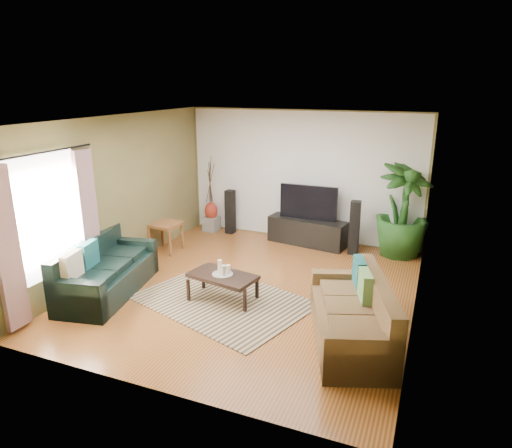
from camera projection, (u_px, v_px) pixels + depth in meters
The scene contains 28 objects.
floor at pixel (251, 289), 7.42m from camera, with size 5.50×5.50×0.00m, color #9E5829.
ceiling at pixel (251, 119), 6.62m from camera, with size 5.50×5.50×0.00m, color white.
wall_back at pixel (302, 176), 9.45m from camera, with size 5.00×5.00×0.00m, color olive.
wall_front at pixel (146, 276), 4.59m from camera, with size 5.00×5.00×0.00m, color olive.
wall_left at pixel (118, 195), 7.91m from camera, with size 5.50×5.50×0.00m, color olive.
wall_right at pixel (423, 228), 6.13m from camera, with size 5.50×5.50×0.00m, color olive.
backwall_panel at pixel (302, 176), 9.45m from camera, with size 4.90×4.90×0.00m, color white.
window_pane at pixel (47, 216), 6.48m from camera, with size 1.80×1.80×0.00m, color white.
curtain_near at pixel (7, 250), 5.87m from camera, with size 0.08×0.35×2.20m, color gray.
curtain_far at pixel (89, 219), 7.20m from camera, with size 0.08×0.35×2.20m, color gray.
curtain_rod at pixel (41, 153), 6.19m from camera, with size 0.03×0.03×1.90m, color black.
sofa_left at pixel (107, 268), 7.17m from camera, with size 1.97×0.84×0.85m, color black.
sofa_right at pixel (351, 311), 5.81m from camera, with size 1.92×0.86×0.85m, color brown.
area_rug at pixel (223, 301), 7.01m from camera, with size 2.50×1.77×0.01m, color tan.
coffee_table at pixel (223, 287), 7.00m from camera, with size 1.02×0.56×0.42m, color black.
candle_tray at pixel (223, 274), 6.94m from camera, with size 0.32×0.32×0.01m, color gray.
candle_tall at pixel (220, 266), 6.95m from camera, with size 0.06×0.06×0.20m, color white.
candle_mid at pixel (224, 270), 6.86m from camera, with size 0.06×0.06×0.16m, color beige.
candle_short at pixel (228, 269), 6.94m from camera, with size 0.06×0.06×0.13m, color beige.
tv_stand at pixel (307, 232), 9.41m from camera, with size 1.62×0.48×0.54m, color black.
television at pixel (309, 202), 9.24m from camera, with size 1.19×0.06×0.70m, color black.
speaker_left at pixel (230, 212), 10.04m from camera, with size 0.17×0.19×0.97m, color black.
speaker_right at pixel (354, 228), 8.81m from camera, with size 0.19×0.21×1.06m, color black.
potted_plant at pixel (402, 210), 8.63m from camera, with size 1.02×1.02×1.81m, color #1A4316.
plant_pot at pixel (399, 248), 8.86m from camera, with size 0.33×0.33×0.26m, color black.
pedestal at pixel (211, 224), 10.31m from camera, with size 0.31×0.31×0.31m, color gray.
vase at pixel (211, 211), 10.22m from camera, with size 0.29×0.29×0.40m, color maroon.
side_table at pixel (166, 237), 9.03m from camera, with size 0.55×0.55×0.58m, color brown.
Camera 1 is at (2.60, -6.25, 3.22)m, focal length 32.00 mm.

